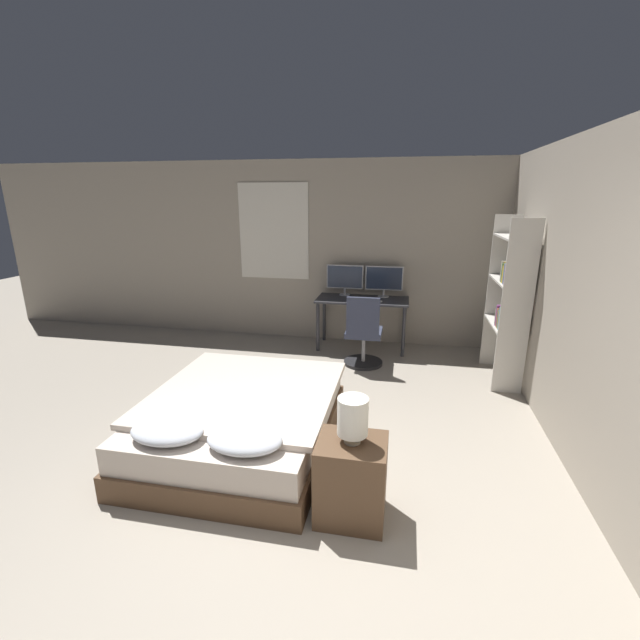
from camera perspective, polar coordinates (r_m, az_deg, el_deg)
The scene contains 13 objects.
ground_plane at distance 3.06m, azimuth -8.09°, elevation -29.50°, with size 20.00×20.00×0.00m, color #9E9384.
wall_back at distance 6.50m, azimuth 4.23°, elevation 8.85°, with size 12.00×0.08×2.70m.
wall_side_right at distance 3.87m, azimuth 32.72°, elevation 1.20°, with size 0.06×12.00×2.70m.
bed at distance 3.98m, azimuth -10.35°, elevation -13.02°, with size 1.59×1.91×0.58m.
nightstand at distance 3.16m, azimuth 4.19°, elevation -20.46°, with size 0.47×0.40×0.59m.
bedside_lamp at distance 2.90m, azimuth 4.39°, elevation -12.72°, with size 0.21×0.21×0.32m.
desk at distance 6.25m, azimuth 5.65°, elevation 1.91°, with size 1.32×0.59×0.75m.
monitor_left at distance 6.39m, azimuth 3.33°, elevation 5.62°, with size 0.55×0.16×0.45m.
monitor_right at distance 6.34m, azimuth 8.54°, elevation 5.38°, with size 0.55×0.16×0.45m.
keyboard at distance 6.04m, azimuth 5.49°, elevation 2.50°, with size 0.35×0.13×0.02m.
computer_mouse at distance 6.01m, azimuth 7.99°, elevation 2.46°, with size 0.07×0.05×0.04m.
office_chair at distance 5.65m, azimuth 5.81°, elevation -2.34°, with size 0.52×0.52×0.97m.
bookshelf at distance 5.43m, azimuth 24.05°, elevation 3.04°, with size 0.33×0.90×1.97m.
Camera 1 is at (0.78, -1.99, 2.18)m, focal length 24.00 mm.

